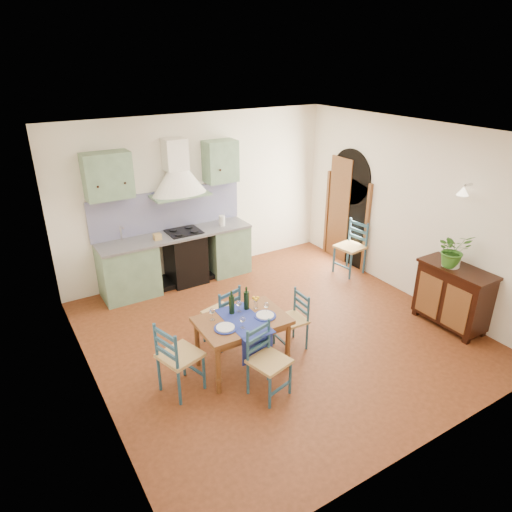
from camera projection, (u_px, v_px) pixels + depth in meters
The scene contains 13 objects.
floor at pixel (277, 332), 6.57m from camera, with size 5.00×5.00×0.00m, color #4A220F.
back_wall at pixel (180, 223), 7.70m from camera, with size 5.00×0.96×2.80m.
right_wall at pixel (396, 210), 7.43m from camera, with size 0.26×5.00×2.80m.
left_wall at pixel (83, 290), 4.80m from camera, with size 0.04×5.00×2.80m, color white.
ceiling at pixel (282, 133), 5.42m from camera, with size 5.00×5.00×0.01m, color white.
dining_table at pixel (243, 325), 5.61m from camera, with size 1.11×0.84×1.01m.
chair_near at pixel (267, 361), 5.23m from camera, with size 0.49×0.49×0.87m.
chair_far at pixel (223, 314), 6.15m from camera, with size 0.50×0.50×0.88m.
chair_left at pixel (178, 357), 5.24m from camera, with size 0.54×0.54×0.93m.
chair_right at pixel (293, 320), 6.10m from camera, with size 0.39×0.39×0.80m.
chair_spare at pixel (351, 247), 8.18m from camera, with size 0.51×0.51×0.96m.
sideboard at pixel (453, 294), 6.55m from camera, with size 0.50×1.05×0.94m.
potted_plant at pixel (453, 250), 6.32m from camera, with size 0.45×0.39×0.50m, color #2E641E.
Camera 1 is at (-3.16, -4.57, 3.68)m, focal length 32.00 mm.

